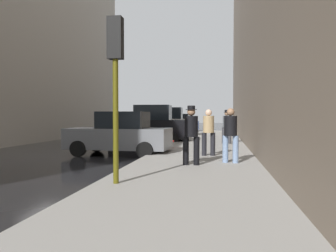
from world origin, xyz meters
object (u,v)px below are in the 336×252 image
Objects in this scene: parked_white_van at (167,123)px; pedestrian_with_beanie at (227,125)px; pedestrian_in_tan_coat at (209,130)px; fire_hydrant at (170,140)px; pedestrian_in_jeans at (231,132)px; pedestrian_with_fedora at (191,132)px; parked_gray_coupe at (120,134)px; parked_blue_sedan at (177,124)px; parked_black_suv at (151,126)px; traffic_light at (116,63)px.

pedestrian_with_beanie is at bearing -59.30° from parked_white_van.
pedestrian_with_beanie is (0.77, 5.40, 0.03)m from pedestrian_in_tan_coat.
pedestrian_in_jeans reaches higher than fire_hydrant.
parked_gray_coupe is at bearing 134.69° from pedestrian_with_fedora.
fire_hydrant is at bearing -83.82° from parked_blue_sedan.
parked_white_van is 2.62× the size of pedestrian_with_beanie.
traffic_light reaches higher than parked_black_suv.
traffic_light is (0.05, -7.98, 2.26)m from fire_hydrant.
fire_hydrant is 0.41× the size of pedestrian_in_jeans.
pedestrian_in_tan_coat is (3.68, -0.90, 0.26)m from parked_gray_coupe.
pedestrian_in_tan_coat is at bearing -13.80° from parked_gray_coupe.
parked_blue_sedan is 1.17× the size of traffic_light.
traffic_light is at bearing -84.17° from parked_white_van.
parked_black_suv is 2.73× the size of pedestrian_in_tan_coat.
pedestrian_with_beanie reaches higher than pedestrian_in_jeans.
pedestrian_with_beanie is 7.13m from pedestrian_in_jeans.
parked_white_van is 15.27m from pedestrian_in_jeans.
pedestrian_with_beanie is (4.44, -7.48, 0.10)m from parked_white_van.
parked_gray_coupe is at bearing -90.00° from parked_blue_sedan.
parked_black_suv is 1.00× the size of parked_white_van.
traffic_light is at bearing -81.41° from parked_black_suv.
parked_blue_sedan is 21.53m from pedestrian_in_jeans.
parked_white_van is 1.29× the size of traffic_light.
pedestrian_in_jeans is at bearing -78.15° from parked_blue_sedan.
parked_gray_coupe is 2.50× the size of pedestrian_in_jeans.
parked_gray_coupe is 3.79m from pedestrian_in_tan_coat.
fire_hydrant is 5.18m from pedestrian_in_jeans.
pedestrian_with_fedora is at bearing -100.35° from pedestrian_in_tan_coat.
parked_gray_coupe is 6.08m from parked_black_suv.
fire_hydrant is 3.83m from pedestrian_with_beanie.
parked_black_suv is 1.11× the size of parked_blue_sedan.
parked_white_van is 10.36m from fire_hydrant.
parked_black_suv is 9.78m from pedestrian_in_jeans.
fire_hydrant is (1.80, 1.79, -0.35)m from parked_gray_coupe.
parked_gray_coupe is at bearing 166.20° from pedestrian_in_tan_coat.
parked_black_suv is 2.62× the size of pedestrian_with_fedora.
parked_blue_sedan is at bearing 107.68° from pedestrian_with_beanie.
parked_blue_sedan is 21.95m from pedestrian_with_fedora.
pedestrian_in_tan_coat is 0.96× the size of pedestrian_with_fedora.
parked_white_van is at bearing 102.00° from pedestrian_with_fedora.
parked_gray_coupe is 2.50× the size of pedestrian_in_tan_coat.
pedestrian_with_beanie is at bearing -72.32° from parked_blue_sedan.
parked_blue_sedan is at bearing 94.31° from traffic_light.
parked_blue_sedan is 5.97× the size of fire_hydrant.
pedestrian_with_fedora reaches higher than pedestrian_in_tan_coat.
parked_gray_coupe is 4.62m from pedestrian_with_fedora.
pedestrian_with_fedora is at bearing -78.00° from parked_white_van.
traffic_light reaches higher than pedestrian_in_jeans.
fire_hydrant is at bearing 120.59° from pedestrian_in_jeans.
pedestrian_with_beanie is at bearing 45.34° from parked_gray_coupe.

